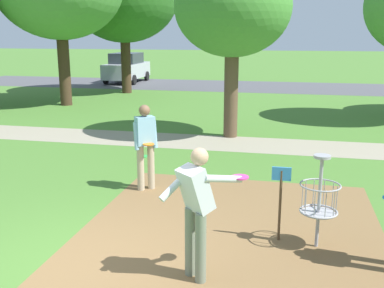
# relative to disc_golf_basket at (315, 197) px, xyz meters

# --- Properties ---
(ground_plane) EXTENTS (160.00, 160.00, 0.00)m
(ground_plane) POSITION_rel_disc_golf_basket_xyz_m (-3.19, -1.41, -0.75)
(ground_plane) COLOR #47752D
(dirt_tee_pad) EXTENTS (4.70, 5.16, 0.01)m
(dirt_tee_pad) POSITION_rel_disc_golf_basket_xyz_m (-1.23, 0.30, -0.75)
(dirt_tee_pad) COLOR brown
(dirt_tee_pad) RESTS_ON ground
(disc_golf_basket) EXTENTS (0.98, 0.58, 1.39)m
(disc_golf_basket) POSITION_rel_disc_golf_basket_xyz_m (0.00, 0.00, 0.00)
(disc_golf_basket) COLOR #9E9EA3
(disc_golf_basket) RESTS_ON ground
(player_throwing) EXTENTS (0.47, 0.45, 1.71)m
(player_throwing) POSITION_rel_disc_golf_basket_xyz_m (-3.16, 1.86, 0.21)
(player_throwing) COLOR tan
(player_throwing) RESTS_ON ground
(player_waiting_left) EXTENTS (1.05, 0.70, 1.71)m
(player_waiting_left) POSITION_rel_disc_golf_basket_xyz_m (-1.48, -1.25, 0.23)
(player_waiting_left) COLOR slate
(player_waiting_left) RESTS_ON ground
(frisbee_mid_grass) EXTENTS (0.24, 0.24, 0.02)m
(frisbee_mid_grass) POSITION_rel_disc_golf_basket_xyz_m (-3.99, 4.21, -0.74)
(frisbee_mid_grass) COLOR green
(frisbee_mid_grass) RESTS_ON ground
(tree_far_center) EXTENTS (3.35, 3.35, 5.21)m
(tree_far_center) POSITION_rel_disc_golf_basket_xyz_m (-2.18, 7.00, 3.00)
(tree_far_center) COLOR brown
(tree_far_center) RESTS_ON ground
(parking_lot_strip) EXTENTS (36.00, 6.00, 0.01)m
(parking_lot_strip) POSITION_rel_disc_golf_basket_xyz_m (-3.19, 20.56, -0.75)
(parking_lot_strip) COLOR #4C4C51
(parking_lot_strip) RESTS_ON ground
(parked_car_leftmost) EXTENTS (2.01, 4.22, 1.84)m
(parked_car_leftmost) POSITION_rel_disc_golf_basket_xyz_m (-10.75, 21.16, 0.17)
(parked_car_leftmost) COLOR #B2B7BC
(parked_car_leftmost) RESTS_ON ground
(gravel_path) EXTENTS (40.00, 1.85, 0.00)m
(gravel_path) POSITION_rel_disc_golf_basket_xyz_m (-3.19, 6.10, -0.75)
(gravel_path) COLOR gray
(gravel_path) RESTS_ON ground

